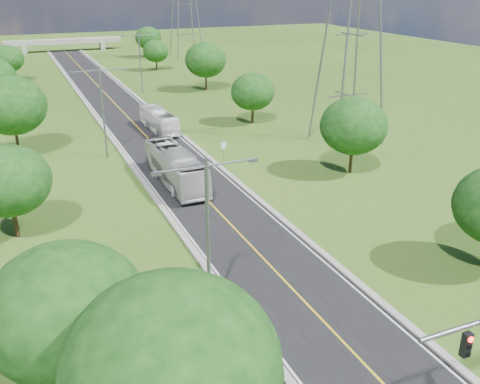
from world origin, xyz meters
The scene contains 22 objects.
ground centered at (0.00, 60.00, 0.00)m, with size 260.00×260.00×0.00m, color #2D4914.
road centered at (0.00, 66.00, 0.03)m, with size 8.00×150.00×0.06m, color black.
curb_left centered at (-4.25, 66.00, 0.11)m, with size 0.50×150.00×0.22m, color gray.
curb_right centered at (4.25, 66.00, 0.11)m, with size 0.50×150.00×0.22m, color gray.
speed_limit_sign centered at (5.20, 37.98, 1.60)m, with size 0.55×0.09×2.40m.
overpass centered at (0.00, 140.00, 2.41)m, with size 30.00×3.00×3.20m.
streetlight_near_left centered at (-6.00, 12.00, 5.94)m, with size 5.90×0.25×10.00m.
streetlight_mid_left centered at (-6.00, 45.00, 5.94)m, with size 5.90×0.25×10.00m.
streetlight_far_right centered at (6.00, 78.00, 5.94)m, with size 5.90×0.25×10.00m.
power_tower_near centered at (22.00, 40.00, 14.01)m, with size 9.00×6.40×28.00m.
tree_la centered at (-14.00, 8.00, 5.27)m, with size 7.14×7.14×8.30m.
tree_lb centered at (-16.00, 28.00, 4.64)m, with size 6.30×6.30×7.33m.
tree_lc centered at (-15.00, 50.00, 5.58)m, with size 7.56×7.56×8.79m.
tree_le centered at (-14.50, 98.00, 4.33)m, with size 5.88×5.88×6.84m.
tree_lf centered at (-11.00, 2.00, 5.89)m, with size 7.98×7.98×9.28m.
tree_rb centered at (16.00, 30.00, 4.95)m, with size 6.72×6.72×7.82m.
tree_rc centered at (15.00, 52.00, 4.33)m, with size 5.88×5.88×6.84m.
tree_rd centered at (17.00, 76.00, 5.27)m, with size 7.14×7.14×8.30m.
tree_re centered at (14.50, 100.00, 4.02)m, with size 5.46×5.46×6.35m.
tree_rf centered at (18.00, 120.00, 4.64)m, with size 6.30×6.30×7.33m.
bus_outbound centered at (2.23, 53.25, 1.45)m, with size 2.33×9.96×2.78m, color white.
bus_inbound centered at (-1.35, 34.02, 1.76)m, with size 2.85×12.19×3.39m, color beige.
Camera 1 is at (-14.83, -12.97, 18.85)m, focal length 40.00 mm.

